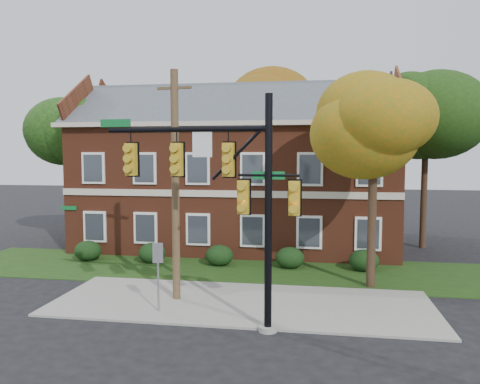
# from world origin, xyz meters

# --- Properties ---
(ground) EXTENTS (120.00, 120.00, 0.00)m
(ground) POSITION_xyz_m (0.00, 0.00, 0.00)
(ground) COLOR black
(ground) RESTS_ON ground
(sidewalk) EXTENTS (14.00, 5.00, 0.08)m
(sidewalk) POSITION_xyz_m (0.00, 1.00, 0.04)
(sidewalk) COLOR gray
(sidewalk) RESTS_ON ground
(grass_strip) EXTENTS (30.00, 6.00, 0.04)m
(grass_strip) POSITION_xyz_m (0.00, 6.00, 0.02)
(grass_strip) COLOR #193811
(grass_strip) RESTS_ON ground
(apartment_building) EXTENTS (18.80, 8.80, 9.74)m
(apartment_building) POSITION_xyz_m (-2.00, 11.95, 4.99)
(apartment_building) COLOR brown
(apartment_building) RESTS_ON ground
(hedge_far_left) EXTENTS (1.40, 1.26, 1.05)m
(hedge_far_left) POSITION_xyz_m (-9.00, 6.70, 0.53)
(hedge_far_left) COLOR black
(hedge_far_left) RESTS_ON ground
(hedge_left) EXTENTS (1.40, 1.26, 1.05)m
(hedge_left) POSITION_xyz_m (-5.50, 6.70, 0.53)
(hedge_left) COLOR black
(hedge_left) RESTS_ON ground
(hedge_center) EXTENTS (1.40, 1.26, 1.05)m
(hedge_center) POSITION_xyz_m (-2.00, 6.70, 0.53)
(hedge_center) COLOR black
(hedge_center) RESTS_ON ground
(hedge_right) EXTENTS (1.40, 1.26, 1.05)m
(hedge_right) POSITION_xyz_m (1.50, 6.70, 0.53)
(hedge_right) COLOR black
(hedge_right) RESTS_ON ground
(hedge_far_right) EXTENTS (1.40, 1.26, 1.05)m
(hedge_far_right) POSITION_xyz_m (5.00, 6.70, 0.53)
(hedge_far_right) COLOR black
(hedge_far_right) RESTS_ON ground
(tree_near_right) EXTENTS (4.50, 4.25, 8.58)m
(tree_near_right) POSITION_xyz_m (5.22, 3.87, 6.67)
(tree_near_right) COLOR black
(tree_near_right) RESTS_ON ground
(tree_left_rear) EXTENTS (5.40, 5.10, 8.88)m
(tree_left_rear) POSITION_xyz_m (-11.73, 10.84, 6.68)
(tree_left_rear) COLOR black
(tree_left_rear) RESTS_ON ground
(tree_right_rear) EXTENTS (6.30, 5.95, 10.62)m
(tree_right_rear) POSITION_xyz_m (9.31, 12.81, 8.12)
(tree_right_rear) COLOR black
(tree_right_rear) RESTS_ON ground
(tree_far_rear) EXTENTS (6.84, 6.46, 11.52)m
(tree_far_rear) POSITION_xyz_m (-0.66, 19.79, 8.84)
(tree_far_rear) COLOR black
(tree_far_rear) RESTS_ON ground
(traffic_signal) EXTENTS (6.63, 0.74, 7.40)m
(traffic_signal) POSITION_xyz_m (-0.08, -1.42, 4.59)
(traffic_signal) COLOR gray
(traffic_signal) RESTS_ON ground
(utility_pole) EXTENTS (1.35, 0.32, 8.66)m
(utility_pole) POSITION_xyz_m (-2.50, 1.06, 4.39)
(utility_pole) COLOR #4B3823
(utility_pole) RESTS_ON ground
(sign_post) EXTENTS (0.36, 0.12, 2.49)m
(sign_post) POSITION_xyz_m (-2.70, -0.43, 1.69)
(sign_post) COLOR slate
(sign_post) RESTS_ON ground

